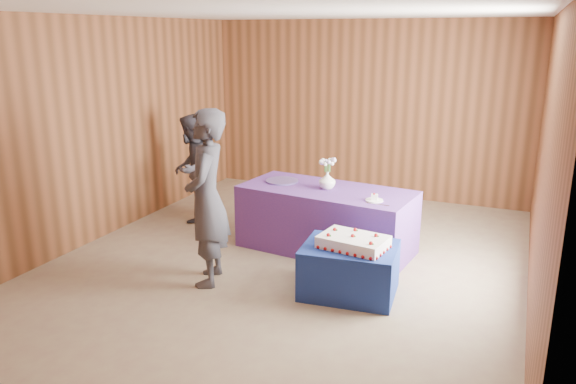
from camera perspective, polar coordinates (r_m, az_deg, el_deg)
The scene contains 13 objects.
ground at distance 6.44m, azimuth 0.25°, elevation -6.92°, with size 6.00×6.00×0.00m, color gray.
room_shell at distance 5.98m, azimuth 0.27°, elevation 9.22°, with size 5.04×6.04×2.72m.
cake_table at distance 5.60m, azimuth 6.25°, elevation -7.87°, with size 0.90×0.70×0.50m, color navy.
serving_table at distance 6.64m, azimuth 3.90°, elevation -2.80°, with size 2.00×0.90×0.75m, color #5F2F82.
sheet_cake at distance 5.46m, azimuth 6.65°, elevation -5.05°, with size 0.71×0.54×0.15m.
vase at distance 6.51m, azimuth 4.00°, elevation 1.19°, with size 0.19×0.19×0.20m, color white.
flower_spray at distance 6.45m, azimuth 4.04°, elevation 3.17°, with size 0.20×0.20×0.15m.
platter at distance 6.82m, azimuth -0.62°, elevation 1.13°, with size 0.39×0.39×0.02m, color #56458A.
plate at distance 6.12m, azimuth 8.76°, elevation -0.83°, with size 0.19×0.19×0.01m, color white.
cake_slice at distance 6.11m, azimuth 8.77°, elevation -0.49°, with size 0.08×0.07×0.08m.
knife at distance 6.00m, azimuth 9.07°, elevation -1.24°, with size 0.26×0.02×0.00m, color silver.
guest_left at distance 5.67m, azimuth -8.24°, elevation -0.65°, with size 0.66×0.43×1.80m, color #383842.
guest_right at distance 7.69m, azimuth -9.71°, elevation 2.39°, with size 0.71×0.55×1.46m, color #36343E.
Camera 1 is at (2.30, -5.47, 2.50)m, focal length 35.00 mm.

